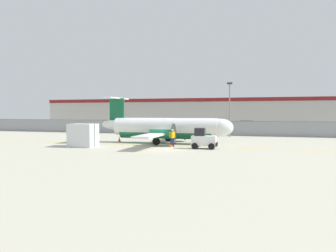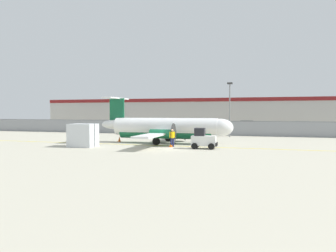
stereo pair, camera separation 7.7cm
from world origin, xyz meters
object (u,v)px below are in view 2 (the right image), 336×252
at_px(traffic_cone_far_left, 197,143).
at_px(parked_car_1, 154,126).
at_px(parked_car_0, 138,124).
at_px(parked_car_2, 190,126).
at_px(parked_car_3, 209,126).
at_px(apron_light_pole, 230,105).
at_px(traffic_cone_near_right, 119,139).
at_px(traffic_cone_far_right, 171,144).
at_px(commuter_airplane, 168,128).
at_px(baggage_tug, 203,139).
at_px(parked_car_5, 273,126).
at_px(traffic_cone_near_left, 156,139).
at_px(parked_car_4, 246,125).
at_px(ground_crew_worker, 172,137).
at_px(parked_car_6, 301,126).
at_px(cargo_container, 83,135).

xyz_separation_m(traffic_cone_far_left, parked_car_1, (-12.05, 21.07, 0.58)).
relative_size(parked_car_0, parked_car_2, 1.00).
xyz_separation_m(parked_car_3, apron_light_pole, (4.73, -11.04, 3.41)).
height_order(traffic_cone_near_right, traffic_cone_far_left, same).
bearing_deg(traffic_cone_far_right, parked_car_3, 91.93).
distance_m(traffic_cone_far_left, parked_car_0, 34.18).
relative_size(commuter_airplane, apron_light_pole, 2.21).
distance_m(baggage_tug, parked_car_0, 36.51).
bearing_deg(parked_car_2, parked_car_5, 24.03).
height_order(traffic_cone_near_right, parked_car_3, parked_car_3).
height_order(traffic_cone_near_left, traffic_cone_far_left, same).
height_order(commuter_airplane, parked_car_2, commuter_airplane).
xyz_separation_m(traffic_cone_near_right, parked_car_2, (2.71, 22.77, 0.58)).
distance_m(baggage_tug, apron_light_pole, 15.34).
bearing_deg(parked_car_4, apron_light_pole, 90.93).
distance_m(baggage_tug, ground_crew_worker, 3.15).
relative_size(traffic_cone_far_right, parked_car_5, 0.15).
bearing_deg(parked_car_0, commuter_airplane, -65.89).
distance_m(traffic_cone_far_right, parked_car_5, 33.00).
bearing_deg(commuter_airplane, traffic_cone_far_left, -28.27).
bearing_deg(parked_car_2, ground_crew_worker, -76.02).
bearing_deg(parked_car_0, parked_car_4, 7.57).
bearing_deg(parked_car_6, parked_car_4, -5.95).
xyz_separation_m(traffic_cone_near_left, apron_light_pole, (7.21, 9.32, 3.99)).
height_order(parked_car_0, parked_car_5, same).
distance_m(parked_car_2, parked_car_5, 14.92).
relative_size(commuter_airplane, parked_car_4, 3.74).
xyz_separation_m(commuter_airplane, baggage_tug, (4.61, -3.99, -0.75)).
relative_size(parked_car_1, parked_car_2, 0.99).
relative_size(baggage_tug, apron_light_pole, 0.33).
xyz_separation_m(commuter_airplane, ground_crew_worker, (1.51, -3.41, -0.65)).
height_order(parked_car_1, parked_car_5, same).
relative_size(parked_car_2, parked_car_6, 0.99).
xyz_separation_m(baggage_tug, traffic_cone_near_left, (-6.53, 5.61, -0.54)).
relative_size(traffic_cone_near_left, parked_car_4, 0.15).
bearing_deg(traffic_cone_near_right, parked_car_1, 97.93).
height_order(commuter_airplane, traffic_cone_near_right, commuter_airplane).
distance_m(traffic_cone_near_left, parked_car_0, 28.42).
xyz_separation_m(traffic_cone_far_right, parked_car_3, (-0.86, 25.43, 0.58)).
bearing_deg(apron_light_pole, ground_crew_worker, -104.73).
height_order(cargo_container, parked_car_5, cargo_container).
height_order(traffic_cone_far_right, parked_car_4, parked_car_4).
bearing_deg(parked_car_3, parked_car_6, -159.87).
height_order(ground_crew_worker, traffic_cone_far_left, ground_crew_worker).
distance_m(parked_car_1, apron_light_pole, 16.37).
bearing_deg(cargo_container, traffic_cone_near_right, 77.78).
height_order(traffic_cone_far_right, parked_car_2, parked_car_2).
bearing_deg(parked_car_5, parked_car_1, 31.64).
xyz_separation_m(traffic_cone_near_left, parked_car_4, (8.06, 29.78, 0.58)).
relative_size(traffic_cone_far_right, parked_car_3, 0.15).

